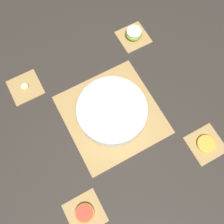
# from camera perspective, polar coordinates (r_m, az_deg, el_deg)

# --- Properties ---
(ground_plane) EXTENTS (6.00, 6.00, 0.00)m
(ground_plane) POSITION_cam_1_polar(r_m,az_deg,el_deg) (1.15, -0.00, -0.60)
(ground_plane) COLOR #2D2823
(bamboo_mat_center) EXTENTS (0.40, 0.40, 0.01)m
(bamboo_mat_center) POSITION_cam_1_polar(r_m,az_deg,el_deg) (1.15, -0.00, -0.55)
(bamboo_mat_center) COLOR #A8844C
(bamboo_mat_center) RESTS_ON ground_plane
(coaster_mat_near_left) EXTENTS (0.14, 0.14, 0.01)m
(coaster_mat_near_left) POSITION_cam_1_polar(r_m,az_deg,el_deg) (1.18, 19.73, -6.59)
(coaster_mat_near_left) COLOR #A8844C
(coaster_mat_near_left) RESTS_ON ground_plane
(coaster_mat_near_right) EXTENTS (0.14, 0.14, 0.01)m
(coaster_mat_near_right) POSITION_cam_1_polar(r_m,az_deg,el_deg) (1.34, 4.67, 16.00)
(coaster_mat_near_right) COLOR #A8844C
(coaster_mat_near_right) RESTS_ON ground_plane
(coaster_mat_far_left) EXTENTS (0.14, 0.14, 0.01)m
(coaster_mat_far_left) POSITION_cam_1_polar(r_m,az_deg,el_deg) (1.09, -5.91, -21.04)
(coaster_mat_far_left) COLOR #A8844C
(coaster_mat_far_left) RESTS_ON ground_plane
(coaster_mat_far_right) EXTENTS (0.14, 0.14, 0.01)m
(coaster_mat_far_right) POSITION_cam_1_polar(r_m,az_deg,el_deg) (1.26, -18.36, 5.16)
(coaster_mat_far_right) COLOR #A8844C
(coaster_mat_far_right) RESTS_ON ground_plane
(fruit_salad_bowl) EXTENTS (0.30, 0.30, 0.08)m
(fruit_salad_bowl) POSITION_cam_1_polar(r_m,az_deg,el_deg) (1.11, 0.01, 0.25)
(fruit_salad_bowl) COLOR silver
(fruit_salad_bowl) RESTS_ON bamboo_mat_center
(apple_half) EXTENTS (0.08, 0.08, 0.04)m
(apple_half) POSITION_cam_1_polar(r_m,az_deg,el_deg) (1.32, 4.76, 16.64)
(apple_half) COLOR #7FAD38
(apple_half) RESTS_ON coaster_mat_near_right
(orange_slice_whole) EXTENTS (0.08, 0.08, 0.01)m
(orange_slice_whole) POSITION_cam_1_polar(r_m,az_deg,el_deg) (1.18, 19.85, -6.50)
(orange_slice_whole) COLOR #F9A338
(orange_slice_whole) RESTS_ON coaster_mat_near_left
(banana_coin_single) EXTENTS (0.03, 0.03, 0.01)m
(banana_coin_single) POSITION_cam_1_polar(r_m,az_deg,el_deg) (1.26, -18.46, 5.30)
(banana_coin_single) COLOR #F7EFC6
(banana_coin_single) RESTS_ON coaster_mat_far_right
(grapefruit_slice) EXTENTS (0.08, 0.08, 0.01)m
(grapefruit_slice) POSITION_cam_1_polar(r_m,az_deg,el_deg) (1.08, -5.96, -21.05)
(grapefruit_slice) COLOR red
(grapefruit_slice) RESTS_ON coaster_mat_far_left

